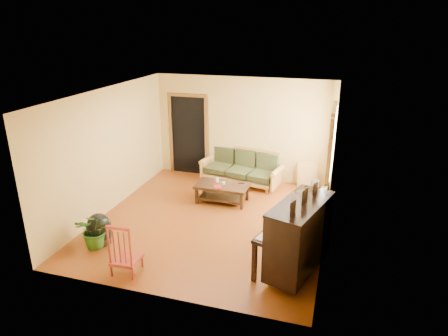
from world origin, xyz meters
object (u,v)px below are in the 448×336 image
(sofa, at_px, (241,168))
(coffee_table, at_px, (222,193))
(footstool, at_px, (99,232))
(ceramic_crock, at_px, (315,185))
(armchair, at_px, (307,205))
(piano, at_px, (299,238))
(red_chair, at_px, (125,247))
(potted_plant, at_px, (96,229))

(sofa, bearing_deg, coffee_table, -85.22)
(footstool, height_order, ceramic_crock, footstool)
(armchair, relative_size, piano, 0.57)
(red_chair, distance_m, potted_plant, 1.05)
(sofa, distance_m, ceramic_crock, 1.86)
(armchair, xyz_separation_m, footstool, (-3.56, -1.87, -0.18))
(footstool, xyz_separation_m, red_chair, (0.94, -0.66, 0.24))
(footstool, bearing_deg, sofa, 63.51)
(sofa, xyz_separation_m, armchair, (1.80, -1.65, -0.03))
(armchair, distance_m, ceramic_crock, 1.82)
(coffee_table, distance_m, piano, 2.98)
(sofa, height_order, coffee_table, sofa)
(red_chair, bearing_deg, ceramic_crock, 55.30)
(red_chair, bearing_deg, potted_plant, 146.66)
(footstool, xyz_separation_m, ceramic_crock, (3.58, 3.67, -0.10))
(armchair, bearing_deg, coffee_table, 174.61)
(armchair, relative_size, footstool, 1.77)
(footstool, height_order, potted_plant, potted_plant)
(coffee_table, height_order, armchair, armchair)
(armchair, xyz_separation_m, ceramic_crock, (0.03, 1.80, -0.28))
(coffee_table, distance_m, red_chair, 3.10)
(coffee_table, distance_m, footstool, 2.86)
(coffee_table, bearing_deg, potted_plant, -122.84)
(armchair, bearing_deg, red_chair, -127.51)
(sofa, bearing_deg, ceramic_crock, 15.36)
(piano, xyz_separation_m, footstool, (-3.58, -0.13, -0.40))
(coffee_table, bearing_deg, red_chair, -102.99)
(coffee_table, relative_size, potted_plant, 1.65)
(coffee_table, relative_size, red_chair, 1.28)
(piano, bearing_deg, footstool, -161.34)
(sofa, bearing_deg, footstool, -105.82)
(ceramic_crock, bearing_deg, potted_plant, -132.95)
(armchair, bearing_deg, piano, -80.75)
(piano, height_order, potted_plant, piano)
(footstool, bearing_deg, piano, 2.05)
(armchair, bearing_deg, sofa, 145.78)
(footstool, relative_size, potted_plant, 0.64)
(armchair, bearing_deg, footstool, -143.87)
(piano, relative_size, footstool, 3.11)
(coffee_table, bearing_deg, piano, -48.67)
(sofa, xyz_separation_m, footstool, (-1.76, -3.52, -0.21))
(coffee_table, bearing_deg, sofa, 84.11)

